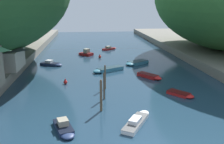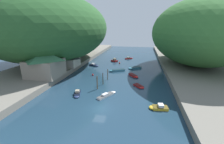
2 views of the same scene
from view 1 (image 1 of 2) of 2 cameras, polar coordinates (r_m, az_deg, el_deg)
The scene contains 15 objects.
water_surface at distance 48.62m, azimuth -0.26°, elevation 1.27°, with size 130.00×130.00×0.00m, color #1E384C.
boat_red_skiff at distance 26.00m, azimuth 5.85°, elevation -10.93°, with size 4.04×5.55×0.82m.
boat_far_upstream at distance 50.80m, azimuth -13.61°, elevation 1.83°, with size 4.69×3.33×1.05m.
boat_moored_right at distance 50.58m, azimuth 5.44°, elevation 2.10°, with size 5.47×4.70×0.63m.
boat_mid_channel at distance 34.36m, azimuth 15.61°, elevation -4.91°, with size 3.38×3.73×0.42m.
boat_cabin_cruiser at distance 59.89m, azimuth -6.13°, elevation 4.29°, with size 4.02×3.69×1.58m.
boat_white_cruiser at distance 44.90m, azimuth -1.18°, elevation 0.53°, with size 6.11×4.35×0.68m.
boat_navy_launch at distance 24.75m, azimuth -10.87°, elevation -12.45°, with size 2.53×4.31×1.01m.
boat_open_rowboat at distance 41.44m, azimuth 8.78°, elevation -0.97°, with size 3.76×4.50×0.58m.
boat_near_quay at distance 67.14m, azimuth -0.55°, elevation 5.40°, with size 4.28×3.79×0.99m.
mooring_post_nearest at distance 27.98m, azimuth -2.52°, elevation -5.36°, with size 0.28×0.28×3.71m.
mooring_post_second at distance 31.44m, azimuth -1.83°, elevation -3.25°, with size 0.22×0.22×3.48m.
mooring_post_middle at distance 35.25m, azimuth -1.58°, elevation -1.15°, with size 0.22×0.22×3.54m.
channel_buoy_near at distance 38.50m, azimuth -10.60°, elevation -2.21°, with size 0.59×0.59×0.89m.
channel_buoy_far at distance 56.34m, azimuth -2.80°, elevation 3.56°, with size 0.64×0.64×0.95m.
Camera 1 is at (-4.78, -16.96, 11.66)m, focal length 40.00 mm.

